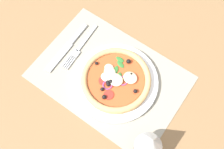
# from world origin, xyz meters

# --- Properties ---
(ground_plane) EXTENTS (1.90, 1.40, 0.02)m
(ground_plane) POSITION_xyz_m (0.00, 0.00, -0.01)
(ground_plane) COLOR olive
(placemat) EXTENTS (0.44, 0.31, 0.00)m
(placemat) POSITION_xyz_m (0.00, 0.00, 0.00)
(placemat) COLOR gray
(placemat) RESTS_ON ground_plane
(plate) EXTENTS (0.25, 0.25, 0.01)m
(plate) POSITION_xyz_m (-0.03, 0.01, 0.01)
(plate) COLOR white
(plate) RESTS_ON placemat
(pizza) EXTENTS (0.21, 0.21, 0.03)m
(pizza) POSITION_xyz_m (-0.03, 0.01, 0.03)
(pizza) COLOR tan
(pizza) RESTS_ON plate
(fork) EXTENTS (0.03, 0.18, 0.00)m
(fork) POSITION_xyz_m (0.13, -0.02, 0.01)
(fork) COLOR #B2B5BA
(fork) RESTS_ON placemat
(knife) EXTENTS (0.02, 0.20, 0.01)m
(knife) POSITION_xyz_m (0.17, -0.00, 0.01)
(knife) COLOR #B2B5BA
(knife) RESTS_ON placemat
(wine_glass) EXTENTS (0.07, 0.07, 0.15)m
(wine_glass) POSITION_xyz_m (-0.20, 0.12, 0.10)
(wine_glass) COLOR silver
(wine_glass) RESTS_ON ground_plane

